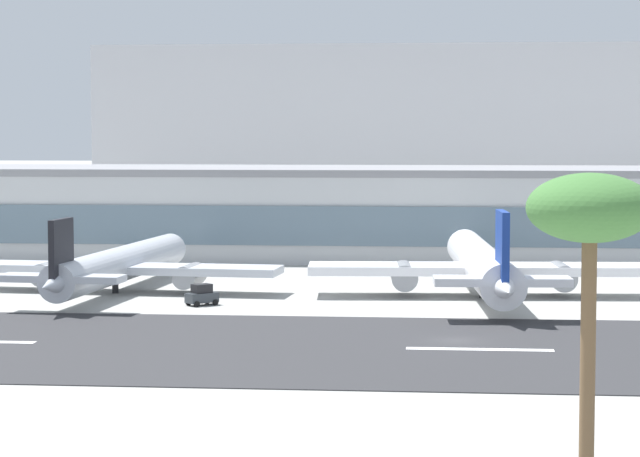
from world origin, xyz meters
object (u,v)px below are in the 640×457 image
object	(u,v)px
airliner_black_tail_gate_0	(116,266)
service_baggage_tug_1	(202,295)
terminal_building	(329,211)
distant_hotel_block	(445,132)
palm_tree_1	(590,217)
airliner_navy_tail_gate_1	(483,267)

from	to	relation	value
airliner_black_tail_gate_0	service_baggage_tug_1	size ratio (longest dim) A/B	12.92
terminal_building	distant_hotel_block	size ratio (longest dim) A/B	1.32
service_baggage_tug_1	palm_tree_1	world-z (taller)	palm_tree_1
airliner_navy_tail_gate_1	service_baggage_tug_1	bearing A→B (deg)	104.02
airliner_navy_tail_gate_1	airliner_black_tail_gate_0	bearing A→B (deg)	85.96
distant_hotel_block	airliner_navy_tail_gate_1	size ratio (longest dim) A/B	2.89
airliner_black_tail_gate_0	palm_tree_1	xyz separation A→B (m)	(42.65, -80.62, 10.88)
distant_hotel_block	service_baggage_tug_1	world-z (taller)	distant_hotel_block
distant_hotel_block	airliner_black_tail_gate_0	size ratio (longest dim) A/B	3.25
airliner_black_tail_gate_0	service_baggage_tug_1	xyz separation A→B (m)	(11.38, -9.48, -1.91)
distant_hotel_block	palm_tree_1	bearing A→B (deg)	-88.38
terminal_building	distant_hotel_block	world-z (taller)	distant_hotel_block
airliner_navy_tail_gate_1	palm_tree_1	distance (m)	81.14
distant_hotel_block	terminal_building	bearing A→B (deg)	-100.49
terminal_building	airliner_navy_tail_gate_1	bearing A→B (deg)	-66.09
palm_tree_1	airliner_black_tail_gate_0	bearing A→B (deg)	117.88
distant_hotel_block	palm_tree_1	world-z (taller)	distant_hotel_block
airliner_navy_tail_gate_1	service_baggage_tug_1	distance (m)	30.49
airliner_black_tail_gate_0	palm_tree_1	size ratio (longest dim) A/B	2.80
distant_hotel_block	airliner_navy_tail_gate_1	xyz separation A→B (m)	(3.85, -137.25, -14.45)
service_baggage_tug_1	terminal_building	bearing A→B (deg)	38.95
airliner_black_tail_gate_0	distant_hotel_block	bearing A→B (deg)	-10.21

